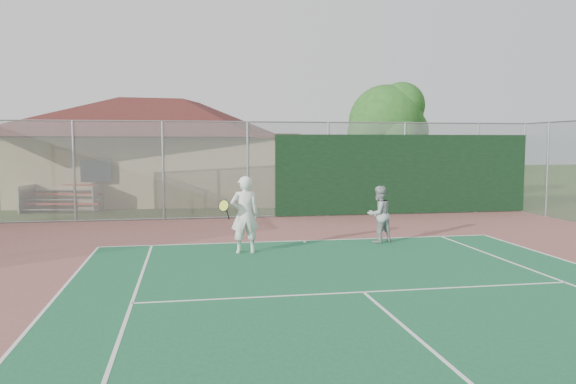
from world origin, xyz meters
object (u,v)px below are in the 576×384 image
object	(u,v)px
tree	(388,125)
player_white_front	(244,215)
clubhouse	(162,140)
player_grey_back	(379,215)
bleachers	(65,197)

from	to	relation	value
tree	player_white_front	bearing A→B (deg)	-126.97
clubhouse	player_grey_back	world-z (taller)	clubhouse
bleachers	tree	distance (m)	13.82
clubhouse	player_white_front	xyz separation A→B (m)	(2.56, -14.07, -1.93)
player_grey_back	tree	bearing A→B (deg)	-133.54
clubhouse	player_grey_back	distance (m)	14.84
player_grey_back	clubhouse	bearing A→B (deg)	-86.55
clubhouse	player_grey_back	size ratio (longest dim) A/B	8.97
clubhouse	player_white_front	world-z (taller)	clubhouse
clubhouse	bleachers	size ratio (longest dim) A/B	4.46
tree	bleachers	bearing A→B (deg)	178.48
tree	player_white_front	distance (m)	12.29
player_white_front	player_grey_back	xyz separation A→B (m)	(3.77, 0.81, -0.18)
bleachers	player_white_front	bearing A→B (deg)	-46.77
tree	player_grey_back	bearing A→B (deg)	-111.47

